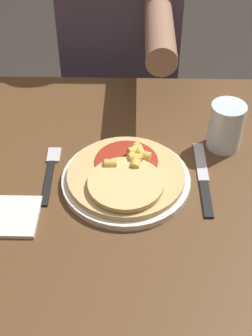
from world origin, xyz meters
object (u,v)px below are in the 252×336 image
at_px(fork, 51,171).
at_px(pizza, 126,175).
at_px(drinking_glass, 226,126).
at_px(knife, 203,179).
at_px(plate, 126,180).
at_px(person_diner, 121,52).
at_px(dining_table, 144,219).

bearing_deg(fork, pizza, -11.53).
bearing_deg(fork, drinking_glass, 14.43).
distance_m(fork, knife, 0.32).
distance_m(plate, drinking_glass, 0.25).
relative_size(plate, pizza, 1.10).
relative_size(knife, person_diner, 0.18).
bearing_deg(pizza, fork, 168.47).
height_order(dining_table, pizza, pizza).
relative_size(pizza, fork, 1.35).
xyz_separation_m(plate, drinking_glass, (0.21, 0.12, 0.05)).
bearing_deg(knife, person_diner, 107.41).
relative_size(dining_table, fork, 7.16).
distance_m(dining_table, person_diner, 0.62).
relative_size(dining_table, pizza, 5.30).
xyz_separation_m(dining_table, fork, (-0.20, 0.04, 0.11)).
distance_m(fork, person_diner, 0.59).
height_order(plate, pizza, pizza).
bearing_deg(knife, drinking_glass, 64.45).
height_order(fork, drinking_glass, drinking_glass).
bearing_deg(person_diner, dining_table, -83.81).
distance_m(pizza, knife, 0.16).
xyz_separation_m(dining_table, pizza, (-0.04, 0.00, 0.13)).
height_order(plate, fork, plate).
bearing_deg(drinking_glass, plate, -149.70).
bearing_deg(dining_table, person_diner, 96.19).
distance_m(plate, knife, 0.16).
relative_size(dining_table, drinking_glass, 11.81).
bearing_deg(fork, dining_table, -10.10).
height_order(dining_table, person_diner, person_diner).
height_order(dining_table, fork, fork).
bearing_deg(pizza, knife, 5.43).
xyz_separation_m(pizza, drinking_glass, (0.21, 0.13, 0.03)).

